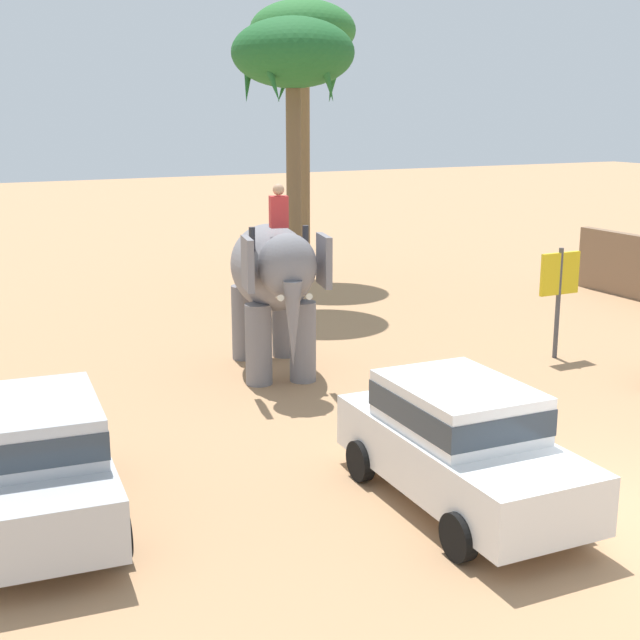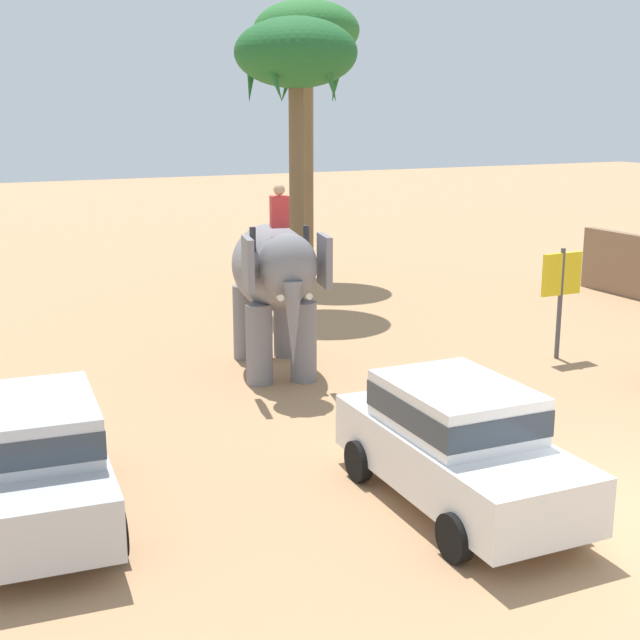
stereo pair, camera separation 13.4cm
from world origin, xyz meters
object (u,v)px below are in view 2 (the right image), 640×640
Objects in this scene: car_sedan_foreground at (457,440)px; elephant_with_mahout at (275,277)px; car_parked_far_side at (34,456)px; palm_tree_left_of_road at (306,39)px; signboard_yellow at (561,282)px; palm_tree_near_hut at (296,61)px.

elephant_with_mahout reaches higher than car_sedan_foreground.
palm_tree_left_of_road is (10.52, 13.91, 6.36)m from car_parked_far_side.
signboard_yellow reaches higher than car_sedan_foreground.
palm_tree_left_of_road is at bearing 71.36° from car_sedan_foreground.
elephant_with_mahout is at bearing 41.35° from car_parked_far_side.
palm_tree_near_hut is (3.10, 5.61, 4.48)m from elephant_with_mahout.
car_sedan_foreground is 0.98× the size of car_parked_far_side.
car_sedan_foreground is 13.94m from palm_tree_near_hut.
palm_tree_near_hut is at bearing -119.46° from palm_tree_left_of_road.
palm_tree_near_hut is at bearing 74.74° from car_sedan_foreground.
car_sedan_foreground is at bearing -20.52° from car_parked_far_side.
car_parked_far_side is at bearing -164.91° from signboard_yellow.
signboard_yellow is (0.79, -10.86, -5.60)m from palm_tree_left_of_road.
palm_tree_left_of_road is (1.98, 3.50, 0.82)m from palm_tree_near_hut.
palm_tree_left_of_road reaches higher than elephant_with_mahout.
car_parked_far_side is 11.74m from signboard_yellow.
palm_tree_left_of_road is at bearing 52.89° from car_parked_far_side.
palm_tree_near_hut is at bearing 50.62° from car_parked_far_side.
car_sedan_foreground is at bearing -92.30° from elephant_with_mahout.
palm_tree_left_of_road is 3.52× the size of signboard_yellow.
palm_tree_near_hut is (3.37, 12.34, 5.54)m from car_sedan_foreground.
car_sedan_foreground is 17.89m from palm_tree_left_of_road.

